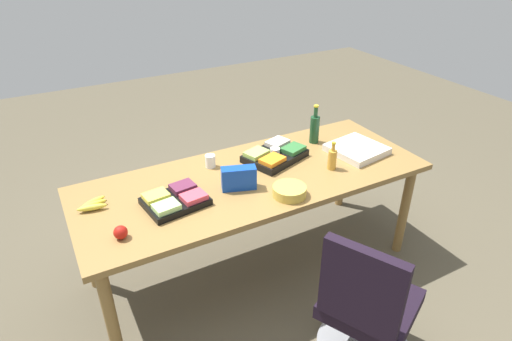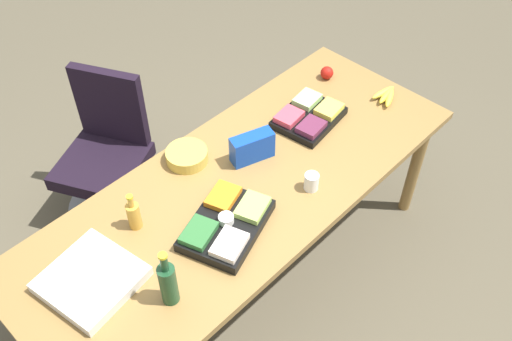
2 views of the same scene
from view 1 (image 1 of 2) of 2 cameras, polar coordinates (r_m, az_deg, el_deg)
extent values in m
plane|color=brown|center=(3.40, -0.22, -12.41)|extent=(10.00, 10.00, 0.00)
cube|color=olive|center=(2.93, -0.25, -1.04)|extent=(2.38, 0.93, 0.04)
cylinder|color=olive|center=(2.65, -18.51, -18.08)|extent=(0.07, 0.07, 0.76)
cylinder|color=olive|center=(3.50, 18.91, -4.97)|extent=(0.07, 0.07, 0.76)
cylinder|color=olive|center=(3.22, -21.34, -8.90)|extent=(0.07, 0.07, 0.76)
cylinder|color=olive|center=(3.95, 11.31, 0.32)|extent=(0.07, 0.07, 0.76)
cylinder|color=gray|center=(2.78, 14.34, -19.07)|extent=(0.06, 0.06, 0.35)
cube|color=black|center=(2.66, 14.82, -16.57)|extent=(0.64, 0.64, 0.09)
cube|color=black|center=(2.30, 13.68, -14.94)|extent=(0.25, 0.41, 0.50)
cube|color=black|center=(3.12, 2.50, 1.93)|extent=(0.49, 0.42, 0.05)
cube|color=orange|center=(2.98, 2.18, 1.40)|extent=(0.19, 0.17, 0.03)
cube|color=#2E6932|center=(3.14, 4.93, 2.86)|extent=(0.19, 0.17, 0.03)
cube|color=#A1C458|center=(3.07, 0.06, 2.30)|extent=(0.19, 0.17, 0.03)
cube|color=beige|center=(3.23, 2.84, 3.68)|extent=(0.19, 0.17, 0.03)
cylinder|color=white|center=(3.10, 2.52, 2.63)|extent=(0.09, 0.09, 0.04)
cube|color=black|center=(2.67, -10.56, -4.02)|extent=(0.39, 0.33, 0.04)
cube|color=#B0E085|center=(2.57, -11.72, -4.69)|extent=(0.16, 0.13, 0.03)
cube|color=#DA4454|center=(2.63, -8.19, -3.43)|extent=(0.16, 0.13, 0.03)
cube|color=#EEDB4C|center=(2.67, -13.02, -3.30)|extent=(0.16, 0.13, 0.03)
cube|color=#5E2640|center=(2.73, -9.61, -2.13)|extent=(0.16, 0.13, 0.03)
cube|color=silver|center=(3.30, 13.11, 2.74)|extent=(0.41, 0.41, 0.05)
sphere|color=#AE1710|center=(2.46, -17.38, -7.77)|extent=(0.10, 0.10, 0.08)
ellipsoid|color=gold|center=(2.74, -20.77, -4.56)|extent=(0.17, 0.06, 0.04)
ellipsoid|color=gold|center=(2.76, -20.73, -4.25)|extent=(0.17, 0.07, 0.04)
ellipsoid|color=yellow|center=(2.78, -20.68, -3.95)|extent=(0.17, 0.10, 0.04)
cylinder|color=gold|center=(3.02, 9.98, 1.40)|extent=(0.06, 0.06, 0.14)
cylinder|color=gold|center=(2.98, 10.14, 3.02)|extent=(0.03, 0.03, 0.05)
cylinder|color=gold|center=(2.96, 10.20, 3.58)|extent=(0.03, 0.03, 0.01)
cube|color=#123FAB|center=(2.75, -2.28, -1.01)|extent=(0.23, 0.15, 0.15)
cylinder|color=#194123|center=(3.37, 7.70, 5.34)|extent=(0.07, 0.07, 0.21)
cylinder|color=#194123|center=(3.31, 7.87, 7.64)|extent=(0.03, 0.03, 0.08)
cylinder|color=gold|center=(3.29, 7.93, 8.39)|extent=(0.04, 0.04, 0.01)
cylinder|color=white|center=(3.03, -6.03, 1.24)|extent=(0.08, 0.08, 0.09)
cylinder|color=gold|center=(2.71, 4.42, -2.71)|extent=(0.25, 0.25, 0.06)
camera|label=2|loc=(4.38, 8.04, 36.66)|focal=39.74mm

